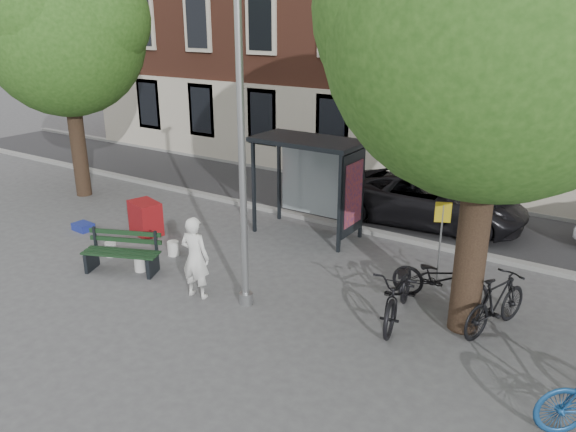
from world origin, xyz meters
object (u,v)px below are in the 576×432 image
at_px(bike_a, 440,278).
at_px(car_dark, 429,199).
at_px(red_stand, 146,218).
at_px(lamppost, 242,172).
at_px(bus_shelter, 322,167).
at_px(notice_sign, 442,226).
at_px(painter, 195,257).
at_px(bike_c, 400,292).
at_px(bench, 122,254).
at_px(bike_d, 496,303).

distance_m(bike_a, car_dark, 4.72).
bearing_deg(bike_a, red_stand, 87.90).
relative_size(lamppost, bus_shelter, 2.14).
bearing_deg(lamppost, red_stand, 160.34).
bearing_deg(notice_sign, painter, -165.98).
bearing_deg(painter, notice_sign, -150.19).
bearing_deg(bike_c, lamppost, -169.72).
distance_m(lamppost, painter, 2.20).
relative_size(bus_shelter, bench, 1.54).
xyz_separation_m(car_dark, red_stand, (-6.09, -4.96, -0.28)).
distance_m(bike_d, red_stand, 9.16).
distance_m(bike_c, notice_sign, 1.95).
relative_size(bike_c, bike_d, 1.19).
distance_m(bus_shelter, bike_d, 5.80).
bearing_deg(bench, red_stand, 101.63).
relative_size(bike_d, red_stand, 2.10).
bearing_deg(red_stand, bench, -55.92).
distance_m(bench, bike_a, 7.06).
distance_m(bike_a, notice_sign, 1.11).
distance_m(bike_c, bike_d, 1.76).
relative_size(bike_a, notice_sign, 1.01).
bearing_deg(bus_shelter, bike_a, -25.45).
bearing_deg(bike_a, notice_sign, 15.78).
height_order(lamppost, bike_d, lamppost).
xyz_separation_m(bike_c, notice_sign, (0.15, 1.76, 0.82)).
bearing_deg(bike_a, car_dark, 16.20).
bearing_deg(red_stand, car_dark, 39.16).
distance_m(car_dark, notice_sign, 4.11).
xyz_separation_m(painter, bench, (-2.26, -0.00, -0.46)).
relative_size(lamppost, bench, 3.31).
height_order(lamppost, bus_shelter, lamppost).
xyz_separation_m(bench, notice_sign, (6.33, 3.18, 0.99)).
bearing_deg(car_dark, notice_sign, -163.38).
bearing_deg(bench, bike_c, -9.50).
relative_size(lamppost, bike_a, 3.12).
xyz_separation_m(painter, bike_c, (3.92, 1.42, -0.29)).
bearing_deg(notice_sign, bench, -177.31).
bearing_deg(painter, red_stand, -36.89).
relative_size(bench, bike_d, 0.98).
height_order(bus_shelter, bike_a, bus_shelter).
distance_m(bike_a, red_stand, 7.93).
bearing_deg(red_stand, painter, -28.64).
bearing_deg(painter, bench, -8.14).
bearing_deg(bike_c, bike_a, 59.93).
distance_m(bus_shelter, bike_a, 4.50).
bearing_deg(car_dark, bus_shelter, 134.84).
height_order(bench, bike_d, bike_d).
bearing_deg(bike_a, bike_d, -119.99).
bearing_deg(red_stand, bike_a, 4.38).
bearing_deg(car_dark, painter, 154.06).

